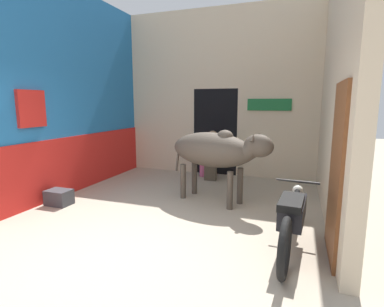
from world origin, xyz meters
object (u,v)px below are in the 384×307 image
Objects in this scene: motorcycle_near at (292,216)px; shopkeeper_seated at (212,154)px; crate at (59,197)px; plastic_stool at (204,168)px; cow at (216,150)px.

shopkeeper_seated is (-1.94, 3.16, 0.18)m from motorcycle_near.
shopkeeper_seated reaches higher than crate.
motorcycle_near is at bearing -5.49° from crate.
motorcycle_near is 4.05m from plastic_stool.
shopkeeper_seated is at bearing 121.54° from motorcycle_near.
shopkeeper_seated reaches higher than plastic_stool.
crate is at bearing -127.75° from shopkeeper_seated.
plastic_stool reaches higher than crate.
cow reaches higher than motorcycle_near.
plastic_stool is at bearing 58.14° from crate.
cow is 4.82× the size of crate.
shopkeeper_seated is at bearing -37.95° from plastic_stool.
plastic_stool is 3.52m from crate.
shopkeeper_seated is at bearing 52.25° from crate.
plastic_stool is at bearing 142.05° from shopkeeper_seated.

